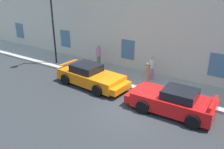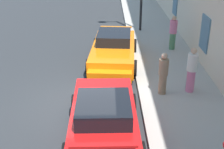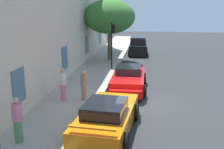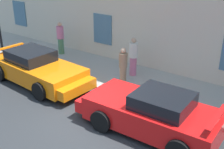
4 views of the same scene
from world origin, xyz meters
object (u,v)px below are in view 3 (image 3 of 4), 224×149
at_px(sportscar_red_lead, 108,116).
at_px(traffic_light, 113,37).
at_px(hatchback_parked, 138,47).
at_px(street_lamp, 2,29).
at_px(pedestrian_admiring, 63,84).
at_px(tree_near_kerb, 109,17).
at_px(pedestrian_strolling, 84,85).
at_px(pedestrian_bystander, 17,120).
at_px(sportscar_yellow_flank, 128,80).

height_order(sportscar_red_lead, traffic_light, traffic_light).
relative_size(hatchback_parked, street_lamp, 0.56).
bearing_deg(pedestrian_admiring, tree_near_kerb, -4.14).
relative_size(sportscar_red_lead, pedestrian_strolling, 3.20).
relative_size(traffic_light, pedestrian_strolling, 2.24).
distance_m(tree_near_kerb, pedestrian_bystander, 15.94).
height_order(sportscar_red_lead, street_lamp, street_lamp).
xyz_separation_m(sportscar_red_lead, pedestrian_strolling, (3.12, 1.75, 0.32)).
relative_size(traffic_light, pedestrian_bystander, 2.07).
height_order(traffic_light, pedestrian_admiring, traffic_light).
xyz_separation_m(street_lamp, pedestrian_admiring, (8.04, 1.49, -3.51)).
bearing_deg(pedestrian_admiring, sportscar_red_lead, -136.24).
xyz_separation_m(traffic_light, street_lamp, (-15.66, 0.06, 1.95)).
relative_size(sportscar_red_lead, pedestrian_admiring, 2.96).
bearing_deg(pedestrian_strolling, pedestrian_bystander, 165.27).
height_order(hatchback_parked, street_lamp, street_lamp).
distance_m(tree_near_kerb, pedestrian_strolling, 11.25).
xyz_separation_m(street_lamp, pedestrian_bystander, (3.41, 1.69, -3.51)).
bearing_deg(tree_near_kerb, traffic_light, -167.29).
height_order(tree_near_kerb, street_lamp, street_lamp).
relative_size(hatchback_parked, pedestrian_bystander, 2.12).
distance_m(sportscar_yellow_flank, tree_near_kerb, 9.41).
height_order(sportscar_yellow_flank, pedestrian_admiring, pedestrian_admiring).
relative_size(sportscar_yellow_flank, street_lamp, 0.71).
xyz_separation_m(pedestrian_strolling, pedestrian_bystander, (-4.80, 1.26, 0.07)).
bearing_deg(tree_near_kerb, sportscar_red_lead, -171.75).
bearing_deg(pedestrian_admiring, street_lamp, -169.47).
distance_m(sportscar_red_lead, street_lamp, 6.55).
xyz_separation_m(tree_near_kerb, pedestrian_strolling, (-10.82, -0.27, -3.04)).
height_order(sportscar_red_lead, pedestrian_bystander, pedestrian_bystander).
distance_m(hatchback_parked, tree_near_kerb, 5.59).
relative_size(tree_near_kerb, pedestrian_strolling, 3.37).
bearing_deg(sportscar_yellow_flank, street_lamp, 170.88).
bearing_deg(sportscar_red_lead, pedestrian_strolling, 29.30).
xyz_separation_m(sportscar_red_lead, traffic_light, (10.57, 1.26, 1.94)).
bearing_deg(street_lamp, pedestrian_strolling, 2.96).
xyz_separation_m(sportscar_yellow_flank, pedestrian_bystander, (-7.16, 3.38, 0.38)).
bearing_deg(hatchback_parked, tree_near_kerb, 148.49).
bearing_deg(pedestrian_strolling, hatchback_parked, -8.24).
bearing_deg(traffic_light, hatchback_parked, -12.71).
bearing_deg(tree_near_kerb, pedestrian_admiring, 175.86).
height_order(sportscar_red_lead, hatchback_parked, hatchback_parked).
bearing_deg(pedestrian_admiring, pedestrian_strolling, -80.71).
distance_m(traffic_light, pedestrian_admiring, 7.94).
height_order(sportscar_red_lead, tree_near_kerb, tree_near_kerb).
bearing_deg(pedestrian_admiring, traffic_light, -11.55).
distance_m(tree_near_kerb, traffic_light, 3.74).
xyz_separation_m(sportscar_red_lead, pedestrian_admiring, (2.94, 2.82, 0.39)).
bearing_deg(tree_near_kerb, pedestrian_strolling, -178.56).
height_order(sportscar_yellow_flank, traffic_light, traffic_light).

